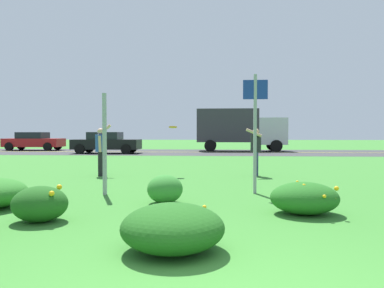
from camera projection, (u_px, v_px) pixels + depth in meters
ground_plane at (220, 168)px, 14.71m from camera, size 120.00×120.00×0.00m
highway_strip at (220, 152)px, 26.74m from camera, size 120.00×8.59×0.01m
highway_center_stripe at (220, 152)px, 26.74m from camera, size 120.00×0.16×0.00m
daylily_clump_front_center at (165, 189)px, 7.39m from camera, size 0.71×0.74×0.57m
daylily_clump_mid_left at (40, 204)px, 5.85m from camera, size 0.87×0.78×0.56m
daylily_clump_front_right at (304, 198)px, 6.40m from camera, size 1.17×0.98×0.55m
daylily_clump_mid_center at (173, 228)px, 4.38m from camera, size 1.23×1.22×0.56m
sign_post_near_path at (105, 144)px, 8.39m from camera, size 0.07×0.10×2.29m
sign_post_by_roadside at (255, 122)px, 8.55m from camera, size 0.56×0.10×2.74m
person_thrower_blue_shirt at (101, 147)px, 12.06m from camera, size 0.46×0.51×1.69m
person_catcher_dark_shirt at (256, 148)px, 12.08m from camera, size 0.52×0.51×1.55m
frisbee_orange at (173, 127)px, 12.16m from camera, size 0.28×0.28×0.07m
car_red_leftmost at (34, 141)px, 29.73m from camera, size 4.50×2.00×1.45m
car_black_center_left at (106, 143)px, 25.35m from camera, size 4.50×2.00×1.45m
box_truck_silver at (239, 128)px, 28.50m from camera, size 6.70×2.46×3.20m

